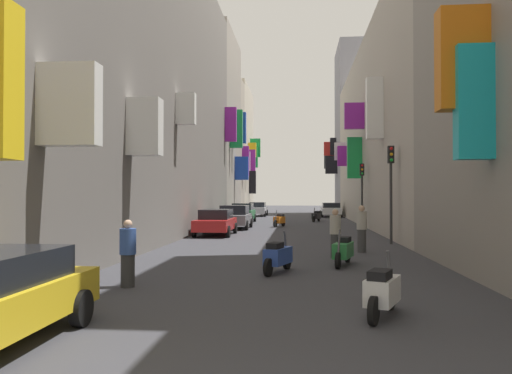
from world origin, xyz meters
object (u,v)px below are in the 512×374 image
(parked_car_white, at_px, (331,209))
(traffic_light_near_corner, at_px, (362,184))
(scooter_green, at_px, (343,250))
(pedestrian_near_right, at_px, (128,254))
(pedestrian_near_left, at_px, (335,233))
(traffic_light_far_corner, at_px, (391,177))
(scooter_blue, at_px, (278,256))
(parked_car_silver, at_px, (258,209))
(parked_car_green, at_px, (243,212))
(parked_car_red, at_px, (216,222))
(parked_car_grey, at_px, (235,216))
(pedestrian_crossing, at_px, (362,229))
(scooter_orange, at_px, (279,220))
(scooter_white, at_px, (382,291))
(scooter_black, at_px, (316,216))

(parked_car_white, xyz_separation_m, traffic_light_near_corner, (0.85, -17.68, 2.07))
(scooter_green, bearing_deg, pedestrian_near_right, -142.54)
(pedestrian_near_left, xyz_separation_m, traffic_light_far_corner, (2.76, 4.94, 2.09))
(scooter_blue, bearing_deg, parked_car_white, 84.15)
(pedestrian_near_right, bearing_deg, parked_car_white, 79.55)
(parked_car_silver, xyz_separation_m, parked_car_green, (-0.16, -12.05, 0.04))
(parked_car_green, bearing_deg, parked_car_red, -90.21)
(scooter_blue, height_order, pedestrian_near_right, pedestrian_near_right)
(parked_car_white, bearing_deg, parked_car_grey, -111.80)
(scooter_blue, distance_m, traffic_light_near_corner, 18.92)
(parked_car_red, xyz_separation_m, traffic_light_near_corner, (8.36, 5.54, 2.08))
(pedestrian_near_left, relative_size, traffic_light_far_corner, 0.39)
(pedestrian_crossing, bearing_deg, scooter_green, -105.41)
(scooter_orange, xyz_separation_m, scooter_green, (2.66, -18.39, 0.00))
(pedestrian_crossing, bearing_deg, pedestrian_near_right, -129.36)
(parked_car_red, distance_m, scooter_blue, 13.25)
(parked_car_green, height_order, parked_car_red, parked_car_green)
(pedestrian_crossing, bearing_deg, traffic_light_near_corner, 82.95)
(parked_car_red, relative_size, scooter_white, 2.55)
(scooter_white, height_order, traffic_light_near_corner, traffic_light_near_corner)
(parked_car_grey, bearing_deg, pedestrian_crossing, -63.10)
(parked_car_grey, height_order, pedestrian_near_right, pedestrian_near_right)
(parked_car_silver, distance_m, traffic_light_near_corner, 20.71)
(parked_car_red, distance_m, pedestrian_near_right, 15.12)
(parked_car_green, distance_m, pedestrian_near_left, 22.27)
(parked_car_silver, xyz_separation_m, pedestrian_crossing, (6.55, -31.89, 0.14))
(parked_car_white, height_order, pedestrian_near_right, pedestrian_near_right)
(parked_car_red, height_order, pedestrian_crossing, pedestrian_crossing)
(parked_car_white, xyz_separation_m, scooter_blue, (-3.68, -35.89, -0.28))
(pedestrian_crossing, bearing_deg, scooter_white, -94.97)
(scooter_green, distance_m, scooter_blue, 2.52)
(parked_car_green, height_order, scooter_white, parked_car_green)
(parked_car_red, bearing_deg, parked_car_green, 89.79)
(scooter_black, relative_size, pedestrian_crossing, 1.05)
(parked_car_grey, distance_m, scooter_black, 10.43)
(traffic_light_near_corner, distance_m, traffic_light_far_corner, 9.74)
(scooter_orange, height_order, scooter_blue, same)
(pedestrian_near_right, bearing_deg, parked_car_grey, 90.33)
(parked_car_white, distance_m, pedestrian_near_right, 38.98)
(parked_car_white, relative_size, scooter_blue, 2.37)
(pedestrian_crossing, bearing_deg, parked_car_green, 108.69)
(pedestrian_near_right, distance_m, traffic_light_far_corner, 13.69)
(scooter_white, distance_m, pedestrian_near_left, 8.44)
(scooter_orange, relative_size, traffic_light_near_corner, 0.42)
(parked_car_silver, relative_size, pedestrian_crossing, 2.46)
(scooter_orange, distance_m, pedestrian_crossing, 15.22)
(scooter_black, bearing_deg, parked_car_white, 79.25)
(parked_car_red, relative_size, scooter_green, 2.19)
(parked_car_red, relative_size, traffic_light_far_corner, 0.99)
(pedestrian_near_left, bearing_deg, parked_car_grey, 110.33)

